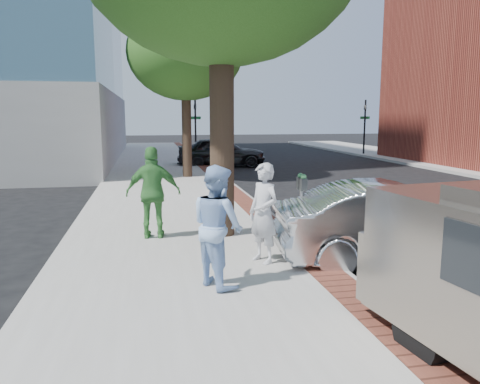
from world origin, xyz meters
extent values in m
plane|color=black|center=(0.00, 0.00, 0.00)|extent=(120.00, 120.00, 0.00)
cube|color=#9E9991|center=(-1.50, 8.00, 0.07)|extent=(5.00, 60.00, 0.15)
cube|color=brown|center=(0.70, 8.00, 0.15)|extent=(0.60, 60.00, 0.01)
cube|color=gray|center=(1.05, 8.00, 0.07)|extent=(0.10, 60.00, 0.15)
cylinder|color=black|center=(0.90, 22.00, 1.90)|extent=(0.12, 0.12, 3.80)
imported|color=black|center=(0.90, 22.00, 3.00)|extent=(0.18, 0.15, 0.90)
cube|color=#1E7238|center=(0.90, 22.00, 2.60)|extent=(0.70, 0.03, 0.18)
cylinder|color=black|center=(12.50, 22.00, 1.90)|extent=(0.12, 0.12, 3.80)
imported|color=black|center=(12.50, 22.00, 3.00)|extent=(0.18, 0.15, 0.90)
cube|color=#1E7238|center=(12.50, 22.00, 2.60)|extent=(0.70, 0.03, 0.18)
cylinder|color=black|center=(-0.60, 1.90, 2.35)|extent=(0.52, 0.52, 4.40)
cylinder|color=black|center=(-0.50, 12.00, 2.08)|extent=(0.40, 0.40, 3.85)
ellipsoid|color=#234A15|center=(-0.50, 12.00, 5.32)|extent=(4.80, 4.80, 3.94)
cylinder|color=gray|center=(0.76, 0.58, 0.72)|extent=(0.07, 0.07, 1.15)
cube|color=#2D3030|center=(0.76, 0.49, 1.42)|extent=(0.12, 0.14, 0.24)
cube|color=#2D3030|center=(0.76, 0.67, 1.42)|extent=(0.12, 0.14, 0.24)
sphere|color=#3F8C4C|center=(0.76, 0.49, 1.57)|extent=(0.11, 0.11, 0.11)
sphere|color=#3F8C4C|center=(0.76, 0.67, 1.57)|extent=(0.11, 0.11, 0.11)
imported|color=silver|center=(-0.20, -0.19, 1.04)|extent=(0.68, 0.77, 1.77)
imported|color=#9ABFEE|center=(-1.16, -1.15, 1.08)|extent=(1.02, 1.12, 1.86)
imported|color=#448F41|center=(-2.07, 1.91, 1.12)|extent=(1.18, 0.58, 1.95)
imported|color=#BABEC2|center=(2.37, -0.31, 0.76)|extent=(4.74, 2.10, 1.51)
imported|color=black|center=(1.77, 17.01, 0.81)|extent=(4.90, 2.35, 1.61)
cube|color=gray|center=(1.55, -2.93, 0.81)|extent=(2.19, 1.27, 0.90)
cylinder|color=black|center=(0.72, -3.66, 0.36)|extent=(0.34, 0.74, 0.72)
cube|color=black|center=(1.49, -2.43, 1.18)|extent=(1.78, 0.26, 0.45)
camera|label=1|loc=(-2.18, -8.00, 2.73)|focal=35.00mm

